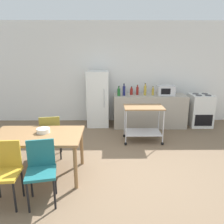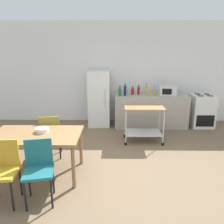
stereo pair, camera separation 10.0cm
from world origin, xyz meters
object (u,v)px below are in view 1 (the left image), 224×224
Objects in this scene: refrigerator at (98,99)px; fruit_bowl at (43,131)px; chair_olive at (51,134)px; stove_oven at (200,110)px; dining_table at (37,139)px; bottle_sparkling_water at (131,91)px; bottle_hot_sauce at (119,92)px; chair_mustard at (5,169)px; bottle_wine at (145,90)px; kitchen_cart at (143,118)px; bottle_olive_oil at (137,91)px; bottle_soy_sauce at (124,90)px; microwave at (166,90)px; bottle_soda at (153,92)px; chair_teal at (41,168)px.

fruit_bowl is (-0.79, -2.62, 0.01)m from refrigerator.
chair_olive is 4.22m from stove_oven.
bottle_sparkling_water is (1.82, 2.68, 0.32)m from dining_table.
chair_mustard is at bearing -117.64° from bottle_hot_sauce.
dining_table is 2.85m from refrigerator.
dining_table is 0.17m from fruit_bowl.
chair_mustard is 4.12m from bottle_wine.
kitchen_cart is 1.25m from bottle_olive_oil.
bottle_sparkling_water is (0.36, 0.16, -0.01)m from bottle_hot_sauce.
bottle_sparkling_water reaches higher than dining_table.
chair_mustard reaches higher than fruit_bowl.
bottle_soy_sauce is at bearing -11.94° from refrigerator.
stove_oven is at bearing 32.32° from kitchen_cart.
bottle_sparkling_water is 0.38m from bottle_wine.
dining_table is at bearing -130.17° from bottle_wine.
bottle_soda is at bearing -176.95° from microwave.
bottle_soy_sauce reaches higher than chair_mustard.
chair_olive is at bearing 84.84° from dining_table.
bottle_soda is at bearing 69.57° from kitchen_cart.
bottle_wine is (1.93, 3.27, 0.52)m from chair_teal.
fruit_bowl is (-1.51, -2.47, -0.25)m from bottle_soy_sauce.
bottle_soy_sauce reaches higher than dining_table.
fruit_bowl is (0.09, 0.09, 0.12)m from dining_table.
bottle_hot_sauce is 0.55m from bottle_olive_oil.
bottle_soy_sauce is at bearing -177.34° from bottle_soda.
refrigerator is 0.78m from bottle_soy_sauce.
bottle_hot_sauce is 0.39m from bottle_sparkling_water.
chair_mustard is 4.06m from bottle_olive_oil.
chair_teal is 3.80m from bottle_olive_oil.
bottle_sparkling_water is at bearing 176.89° from bottle_olive_oil.
kitchen_cart is at bearing -81.45° from bottle_sparkling_water.
bottle_sparkling_water is at bearing 24.45° from bottle_hot_sauce.
refrigerator is at bearing 71.95° from dining_table.
bottle_wine is 0.71× the size of microwave.
bottle_soda is (2.41, 2.59, 0.33)m from dining_table.
stove_oven is (3.52, 3.30, -0.07)m from chair_teal.
dining_table is 5.63× the size of bottle_hot_sauce.
kitchen_cart is at bearing 36.49° from fruit_bowl.
stove_oven is at bearing -1.44° from bottle_sparkling_water.
chair_teal is 3.92× the size of bottle_sparkling_water.
dining_table is at bearing -145.21° from stove_oven.
chair_mustard is 5.21m from stove_oven.
chair_olive is 1.93× the size of microwave.
stove_oven reaches higher than chair_mustard.
bottle_wine is (2.41, 3.30, 0.52)m from chair_mustard.
bottle_olive_oil is at bearing 51.13° from chair_teal.
dining_table is 3.26× the size of microwave.
bottle_olive_oil is (0.38, 0.11, -0.02)m from bottle_soy_sauce.
bottle_sparkling_water is 0.91× the size of bottle_soda.
chair_teal is at bearing -0.35° from chair_mustard.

